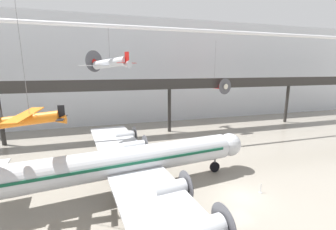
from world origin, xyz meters
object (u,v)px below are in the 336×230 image
at_px(suspended_plane_red_highwing, 214,85).
at_px(suspended_plane_silver_racer, 110,63).
at_px(airliner_silver_main, 123,163).
at_px(suspended_plane_orange_highwing, 30,119).
at_px(stanchion_barrier, 261,190).

relative_size(suspended_plane_red_highwing, suspended_plane_silver_racer, 1.33).
height_order(airliner_silver_main, suspended_plane_orange_highwing, suspended_plane_orange_highwing).
relative_size(airliner_silver_main, suspended_plane_silver_racer, 4.36).
xyz_separation_m(airliner_silver_main, stanchion_barrier, (14.04, -4.55, -2.98)).
height_order(airliner_silver_main, suspended_plane_silver_racer, suspended_plane_silver_racer).
bearing_deg(suspended_plane_orange_highwing, airliner_silver_main, -164.47).
relative_size(suspended_plane_orange_highwing, suspended_plane_silver_racer, 1.33).
height_order(airliner_silver_main, stanchion_barrier, airliner_silver_main).
height_order(suspended_plane_silver_racer, stanchion_barrier, suspended_plane_silver_racer).
distance_m(suspended_plane_red_highwing, stanchion_barrier, 28.09).
bearing_deg(stanchion_barrier, suspended_plane_silver_racer, 128.48).
distance_m(suspended_plane_red_highwing, suspended_plane_silver_racer, 23.42).
relative_size(suspended_plane_red_highwing, stanchion_barrier, 10.10).
xyz_separation_m(suspended_plane_red_highwing, suspended_plane_silver_racer, (-21.81, -7.40, 4.29)).
bearing_deg(suspended_plane_red_highwing, airliner_silver_main, -58.71).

